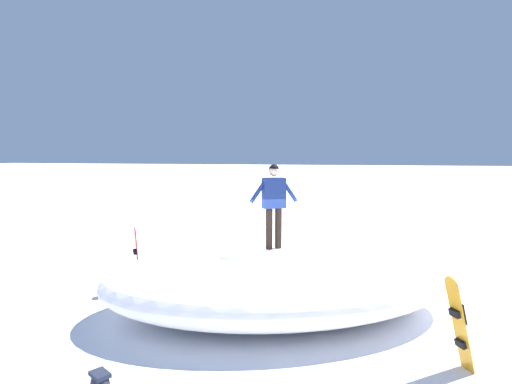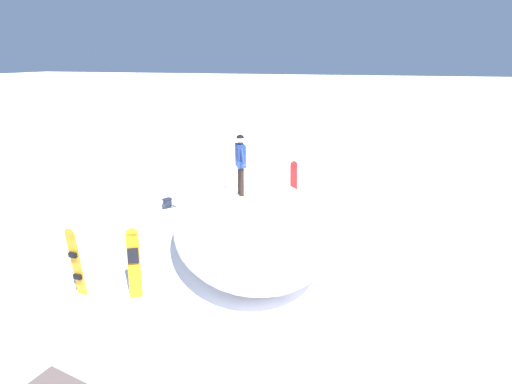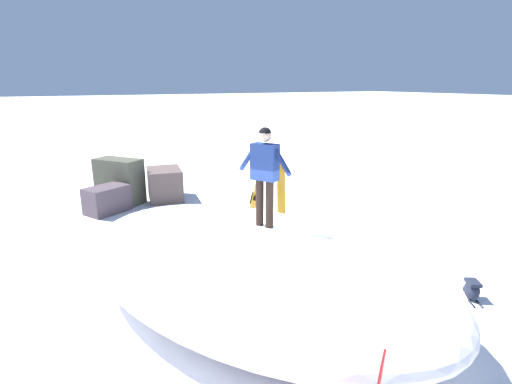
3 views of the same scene
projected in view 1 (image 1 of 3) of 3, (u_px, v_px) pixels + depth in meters
name	position (u px, v px, depth m)	size (l,w,h in m)	color
ground	(268.00, 319.00, 8.68)	(240.00, 240.00, 0.00)	white
snow_mound	(279.00, 279.00, 9.00)	(7.45, 4.35, 1.47)	white
snowboarder_standing	(274.00, 198.00, 8.57)	(0.94, 0.58, 1.73)	black
snowboard_primary_upright	(458.00, 322.00, 6.53)	(0.52, 0.46, 1.55)	orange
snowboard_secondary_upright	(137.00, 258.00, 10.38)	(0.26, 0.29, 1.62)	red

